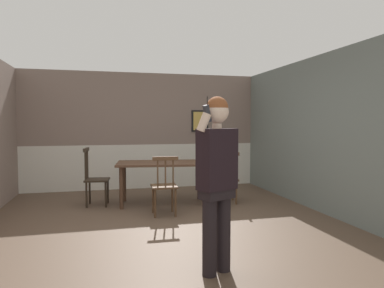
% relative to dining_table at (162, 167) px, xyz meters
% --- Properties ---
extents(ground_plane, '(6.80, 6.80, 0.00)m').
position_rel_dining_table_xyz_m(ground_plane, '(-0.17, -1.40, -0.67)').
color(ground_plane, brown).
extents(room_back_partition, '(5.35, 0.17, 2.61)m').
position_rel_dining_table_xyz_m(room_back_partition, '(-0.17, 1.70, 0.58)').
color(room_back_partition, gray).
rests_on(room_back_partition, ground_plane).
extents(room_right_partition, '(0.13, 6.18, 2.61)m').
position_rel_dining_table_xyz_m(room_right_partition, '(2.50, -1.41, 0.63)').
color(room_right_partition, slate).
rests_on(room_right_partition, ground_plane).
extents(dining_table, '(1.73, 1.05, 0.77)m').
position_rel_dining_table_xyz_m(dining_table, '(0.00, 0.00, 0.00)').
color(dining_table, '#4C3323').
rests_on(dining_table, ground_plane).
extents(chair_near_window, '(0.42, 0.42, 0.96)m').
position_rel_dining_table_xyz_m(chair_near_window, '(-0.10, -0.80, -0.20)').
color(chair_near_window, '#513823').
rests_on(chair_near_window, ground_plane).
extents(chair_by_doorway, '(0.53, 0.53, 0.95)m').
position_rel_dining_table_xyz_m(chair_by_doorway, '(1.19, -0.16, -0.21)').
color(chair_by_doorway, '#513823').
rests_on(chair_by_doorway, ground_plane).
extents(chair_at_table_head, '(0.46, 0.46, 1.04)m').
position_rel_dining_table_xyz_m(chair_at_table_head, '(-1.19, 0.16, -0.18)').
color(chair_at_table_head, '#2D2319').
rests_on(chair_at_table_head, ground_plane).
extents(person_figure, '(0.48, 0.34, 1.73)m').
position_rel_dining_table_xyz_m(person_figure, '(0.04, -3.07, 0.33)').
color(person_figure, black).
rests_on(person_figure, ground_plane).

